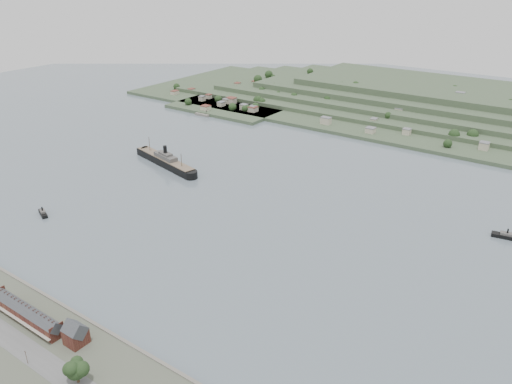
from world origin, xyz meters
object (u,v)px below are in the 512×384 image
Objects in this scene: terrace_row at (26,313)px; fig_tree at (76,369)px; steamship at (164,160)px; tugboat at (43,213)px; gabled_building at (76,334)px.

fig_tree reaches higher than terrace_row.
tugboat is at bearing -89.66° from steamship.
gabled_building is at bearing -55.02° from steamship.
tugboat is (-110.23, 82.02, -5.11)m from terrace_row.
gabled_building is 0.87× the size of tugboat.
terrace_row is 4.15× the size of fig_tree.
tugboat is at bearing 143.35° from terrace_row.
gabled_building is at bearing -27.83° from tugboat.
gabled_building is 259.12m from steamship.
steamship is at bearing 126.83° from fig_tree.
terrace_row is 3.95× the size of gabled_building.
steamship is (-111.03, 216.31, -2.33)m from terrace_row.
fig_tree is (171.41, -228.85, 5.66)m from steamship.
terrace_row is 3.44× the size of tugboat.
terrace_row is at bearing -36.65° from tugboat.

